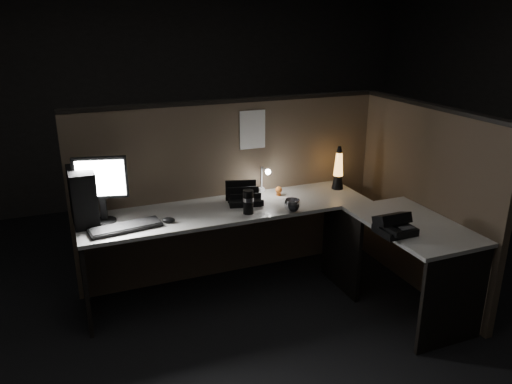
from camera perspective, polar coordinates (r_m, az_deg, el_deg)
name	(u,v)px	position (r m, az deg, el deg)	size (l,w,h in m)	color
floor	(276,324)	(3.83, 2.27, -14.79)	(6.00, 6.00, 0.00)	black
room_shell	(279,106)	(3.22, 2.66, 9.84)	(6.00, 6.00, 6.00)	silver
partition_back	(232,190)	(4.28, -2.70, 0.18)	(2.66, 0.06, 1.50)	brown
partition_right	(422,201)	(4.24, 18.48, -1.02)	(0.06, 1.66, 1.50)	brown
desk	(285,235)	(3.82, 3.29, -4.98)	(2.60, 1.60, 0.73)	beige
pc_tower	(83,196)	(3.82, -19.19, -0.39)	(0.17, 0.38, 0.40)	black
monitor	(101,183)	(3.75, -17.30, 0.99)	(0.38, 0.16, 0.49)	black
keyboard	(125,228)	(3.66, -14.70, -3.95)	(0.50, 0.17, 0.02)	black
mouse	(169,220)	(3.71, -9.96, -3.18)	(0.10, 0.07, 0.04)	black
clip_lamp	(265,178)	(4.21, 1.01, 1.59)	(0.05, 0.18, 0.24)	white
organizer	(244,198)	(4.04, -1.42, -0.64)	(0.30, 0.27, 0.19)	black
lava_lamp	(338,171)	(4.39, 9.38, 2.36)	(0.10, 0.10, 0.38)	black
travel_mug	(248,202)	(3.79, -0.89, -1.13)	(0.08, 0.08, 0.19)	black
steel_mug	(292,206)	(3.86, 4.16, -1.55)	(0.12, 0.12, 0.10)	silver
figurine	(279,190)	(4.20, 2.61, 0.24)	(0.06, 0.06, 0.06)	orange
pinned_paper	(253,130)	(4.16, -0.40, 7.13)	(0.23, 0.00, 0.32)	white
desk_phone	(394,225)	(3.60, 15.45, -3.70)	(0.25, 0.26, 0.15)	black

